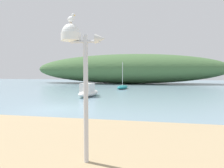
# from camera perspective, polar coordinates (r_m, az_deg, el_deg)

# --- Properties ---
(ground_plane) EXTENTS (120.00, 120.00, 0.00)m
(ground_plane) POSITION_cam_1_polar(r_m,az_deg,el_deg) (14.52, -14.95, -6.80)
(ground_plane) COLOR #7A99A8
(distant_hill) EXTENTS (45.62, 12.29, 6.95)m
(distant_hill) POSITION_cam_1_polar(r_m,az_deg,el_deg) (47.08, 4.54, 4.39)
(distant_hill) COLOR #476B3D
(distant_hill) RESTS_ON ground
(mast_structure) EXTENTS (1.14, 0.50, 3.54)m
(mast_structure) POSITION_cam_1_polar(r_m,az_deg,el_deg) (5.12, -10.25, 9.94)
(mast_structure) COLOR silver
(mast_structure) RESTS_ON beach_sand
(seagull_on_radar) EXTENTS (0.31, 0.23, 0.23)m
(seagull_on_radar) POSITION_cam_1_polar(r_m,az_deg,el_deg) (5.31, -11.75, 18.16)
(seagull_on_radar) COLOR orange
(seagull_on_radar) RESTS_ON mast_structure
(sailboat_west_reach) EXTENTS (1.90, 3.54, 4.17)m
(sailboat_west_reach) POSITION_cam_1_polar(r_m,az_deg,el_deg) (30.61, 3.06, -0.89)
(sailboat_west_reach) COLOR teal
(sailboat_west_reach) RESTS_ON ground
(motorboat_off_point) EXTENTS (1.84, 4.26, 1.41)m
(motorboat_off_point) POSITION_cam_1_polar(r_m,az_deg,el_deg) (20.92, -6.87, -2.25)
(motorboat_off_point) COLOR white
(motorboat_off_point) RESTS_ON ground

